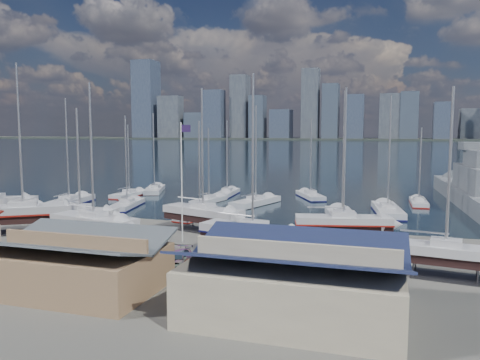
% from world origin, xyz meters
% --- Properties ---
extents(ground, '(1400.00, 1400.00, 0.00)m').
position_xyz_m(ground, '(0.00, -10.00, 0.00)').
color(ground, '#605E59').
rests_on(ground, ground).
extents(water, '(1400.00, 600.00, 0.40)m').
position_xyz_m(water, '(0.00, 300.00, -0.15)').
color(water, '#1B2B3E').
rests_on(water, ground).
extents(far_shore, '(1400.00, 80.00, 2.20)m').
position_xyz_m(far_shore, '(0.00, 560.00, 1.10)').
color(far_shore, '#2D332D').
rests_on(far_shore, ground).
extents(skyline, '(639.14, 43.80, 107.69)m').
position_xyz_m(skyline, '(-7.83, 553.76, 39.09)').
color(skyline, '#475166').
rests_on(skyline, far_shore).
extents(shed_grey, '(12.60, 8.40, 4.17)m').
position_xyz_m(shed_grey, '(0.00, -26.00, 2.15)').
color(shed_grey, '#8C6B4C').
rests_on(shed_grey, ground).
extents(shed_blue, '(13.65, 9.45, 4.71)m').
position_xyz_m(shed_blue, '(16.00, -26.00, 2.42)').
color(shed_blue, '#BFB293').
rests_on(shed_blue, ground).
extents(sailboat_cradle_1, '(11.68, 9.28, 18.86)m').
position_xyz_m(sailboat_cradle_1, '(-17.65, -11.43, 2.22)').
color(sailboat_cradle_1, '#2D2D33').
rests_on(sailboat_cradle_1, ground).
extents(sailboat_cradle_2, '(8.74, 3.55, 14.03)m').
position_xyz_m(sailboat_cradle_2, '(-12.26, -8.51, 1.98)').
color(sailboat_cradle_2, '#2D2D33').
rests_on(sailboat_cradle_2, ground).
extents(sailboat_cradle_3, '(10.45, 4.98, 16.26)m').
position_xyz_m(sailboat_cradle_3, '(-7.10, -13.36, 2.08)').
color(sailboat_cradle_3, '#2D2D33').
rests_on(sailboat_cradle_3, ground).
extents(sailboat_cradle_4, '(10.30, 5.73, 16.19)m').
position_xyz_m(sailboat_cradle_4, '(1.55, -5.01, 2.09)').
color(sailboat_cradle_4, '#2D2D33').
rests_on(sailboat_cradle_4, ground).
extents(sailboat_cradle_5, '(10.63, 5.42, 16.50)m').
position_xyz_m(sailboat_cradle_5, '(9.85, -13.56, 2.10)').
color(sailboat_cradle_5, '#2D2D33').
rests_on(sailboat_cradle_5, ground).
extents(sailboat_cradle_6, '(10.10, 4.88, 15.76)m').
position_xyz_m(sailboat_cradle_6, '(17.27, -5.64, 2.06)').
color(sailboat_cradle_6, '#2D2D33').
rests_on(sailboat_cradle_6, ground).
extents(sailboat_cradle_7, '(9.26, 3.79, 14.78)m').
position_xyz_m(sailboat_cradle_7, '(25.90, -15.38, 2.01)').
color(sailboat_cradle_7, '#2D2D33').
rests_on(sailboat_cradle_7, ground).
extents(sailboat_moored_0, '(4.92, 11.82, 17.15)m').
position_xyz_m(sailboat_moored_0, '(-25.28, 6.56, 0.31)').
color(sailboat_moored_0, black).
rests_on(sailboat_moored_0, water).
extents(sailboat_moored_1, '(3.01, 8.91, 13.11)m').
position_xyz_m(sailboat_moored_1, '(-21.33, 17.73, 0.31)').
color(sailboat_moored_1, black).
rests_on(sailboat_moored_1, water).
extents(sailboat_moored_2, '(6.18, 10.53, 15.37)m').
position_xyz_m(sailboat_moored_2, '(-19.81, 24.23, 0.32)').
color(sailboat_moored_2, black).
rests_on(sailboat_moored_2, water).
extents(sailboat_moored_3, '(4.60, 9.93, 14.33)m').
position_xyz_m(sailboat_moored_3, '(-15.45, 7.11, 0.31)').
color(sailboat_moored_3, black).
rests_on(sailboat_moored_3, water).
extents(sailboat_moored_4, '(3.68, 8.53, 12.46)m').
position_xyz_m(sailboat_moored_4, '(-5.44, 15.10, 0.33)').
color(sailboat_moored_4, black).
rests_on(sailboat_moored_4, water).
extents(sailboat_moored_5, '(3.19, 9.39, 13.82)m').
position_xyz_m(sailboat_moored_5, '(-5.38, 23.98, 0.31)').
color(sailboat_moored_5, black).
rests_on(sailboat_moored_5, water).
extents(sailboat_moored_6, '(4.40, 9.24, 13.32)m').
position_xyz_m(sailboat_moored_6, '(-1.94, 2.64, 0.31)').
color(sailboat_moored_6, black).
rests_on(sailboat_moored_6, water).
extents(sailboat_moored_7, '(5.93, 11.00, 16.00)m').
position_xyz_m(sailboat_moored_7, '(2.30, 15.15, 0.32)').
color(sailboat_moored_7, black).
rests_on(sailboat_moored_7, water).
extents(sailboat_moored_8, '(6.45, 9.69, 14.15)m').
position_xyz_m(sailboat_moored_8, '(9.25, 24.97, 0.31)').
color(sailboat_moored_8, black).
rests_on(sailboat_moored_8, water).
extents(sailboat_moored_9, '(5.65, 11.82, 17.21)m').
position_xyz_m(sailboat_moored_9, '(16.21, 5.97, 0.32)').
color(sailboat_moored_9, black).
rests_on(sailboat_moored_9, water).
extents(sailboat_moored_10, '(4.77, 11.67, 16.94)m').
position_xyz_m(sailboat_moored_10, '(21.76, 12.88, 0.31)').
color(sailboat_moored_10, black).
rests_on(sailboat_moored_10, water).
extents(sailboat_moored_11, '(2.49, 8.41, 12.52)m').
position_xyz_m(sailboat_moored_11, '(26.43, 22.98, 0.31)').
color(sailboat_moored_11, black).
rests_on(sailboat_moored_11, water).
extents(car_a, '(2.78, 4.87, 1.56)m').
position_xyz_m(car_a, '(-5.77, -20.30, 0.78)').
color(car_a, gray).
rests_on(car_a, ground).
extents(car_b, '(4.99, 3.01, 1.55)m').
position_xyz_m(car_b, '(-3.16, -21.16, 0.78)').
color(car_b, gray).
rests_on(car_b, ground).
extents(car_c, '(3.21, 5.18, 1.34)m').
position_xyz_m(car_c, '(7.04, -18.08, 0.67)').
color(car_c, gray).
rests_on(car_c, ground).
extents(car_d, '(2.71, 5.05, 1.39)m').
position_xyz_m(car_d, '(4.61, -18.69, 0.70)').
color(car_d, gray).
rests_on(car_d, ground).
extents(flagpole, '(1.09, 0.12, 12.31)m').
position_xyz_m(flagpole, '(1.50, -10.39, 7.11)').
color(flagpole, white).
rests_on(flagpole, ground).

